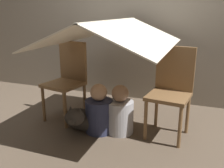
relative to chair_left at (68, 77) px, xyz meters
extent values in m
plane|color=brown|center=(0.60, -0.21, -0.51)|extent=(8.80, 8.80, 0.00)
cube|color=gray|center=(0.60, 1.00, 0.74)|extent=(7.00, 0.05, 2.50)
cylinder|color=brown|center=(-0.22, -0.21, -0.30)|extent=(0.04, 0.04, 0.42)
cylinder|color=brown|center=(0.12, -0.28, -0.30)|extent=(0.04, 0.04, 0.42)
cylinder|color=brown|center=(-0.15, 0.13, -0.30)|extent=(0.04, 0.04, 0.42)
cylinder|color=brown|center=(0.19, 0.06, -0.30)|extent=(0.04, 0.04, 0.42)
cube|color=brown|center=(-0.02, -0.08, -0.07)|extent=(0.48, 0.48, 0.04)
cube|color=brown|center=(0.02, 0.11, 0.18)|extent=(0.40, 0.11, 0.47)
cylinder|color=brown|center=(1.01, -0.22, -0.30)|extent=(0.04, 0.04, 0.42)
cylinder|color=brown|center=(1.36, -0.27, -0.30)|extent=(0.04, 0.04, 0.42)
cylinder|color=brown|center=(1.06, 0.12, -0.30)|extent=(0.04, 0.04, 0.42)
cylinder|color=brown|center=(1.40, 0.07, -0.30)|extent=(0.04, 0.04, 0.42)
cube|color=brown|center=(1.21, -0.08, -0.07)|extent=(0.45, 0.45, 0.04)
cube|color=brown|center=(1.23, 0.11, 0.18)|extent=(0.40, 0.08, 0.47)
cube|color=silver|center=(0.29, -0.08, 0.55)|extent=(0.62, 1.54, 0.27)
cube|color=silver|center=(0.90, -0.08, 0.55)|extent=(0.62, 1.54, 0.27)
cube|color=silver|center=(0.60, -0.08, 0.67)|extent=(0.04, 1.54, 0.01)
cylinder|color=#2D3351|center=(0.50, -0.22, -0.33)|extent=(0.30, 0.30, 0.36)
sphere|color=tan|center=(0.50, -0.22, -0.06)|extent=(0.18, 0.18, 0.18)
cylinder|color=#B2B2B7|center=(0.72, -0.16, -0.33)|extent=(0.29, 0.29, 0.36)
sphere|color=#9E7556|center=(0.72, -0.16, -0.06)|extent=(0.18, 0.18, 0.18)
ellipsoid|color=#332D28|center=(0.34, -0.26, -0.38)|extent=(0.49, 0.21, 0.25)
sphere|color=#332D28|center=(0.34, -0.45, -0.27)|extent=(0.18, 0.18, 0.18)
ellipsoid|color=#332D28|center=(0.34, -0.53, -0.29)|extent=(0.07, 0.09, 0.06)
cone|color=#332D28|center=(0.28, -0.45, -0.20)|extent=(0.06, 0.06, 0.08)
cone|color=#332D28|center=(0.39, -0.45, -0.20)|extent=(0.06, 0.06, 0.08)
camera|label=1|loc=(1.51, -2.51, 0.77)|focal=40.00mm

